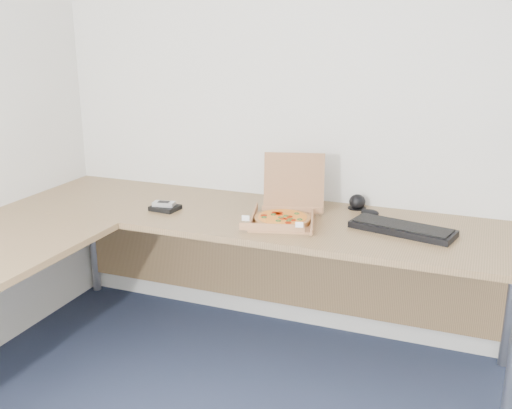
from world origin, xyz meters
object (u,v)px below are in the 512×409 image
at_px(drinking_glass, 316,194).
at_px(wallet, 165,208).
at_px(pizza_box, 284,215).
at_px(desk, 152,240).
at_px(keyboard, 402,229).

relative_size(drinking_glass, wallet, 1.01).
bearing_deg(pizza_box, desk, -158.65).
distance_m(pizza_box, drinking_glass, 0.30).
height_order(keyboard, wallet, keyboard).
xyz_separation_m(pizza_box, keyboard, (0.54, 0.06, -0.02)).
relative_size(desk, keyboard, 5.48).
relative_size(pizza_box, wallet, 2.60).
xyz_separation_m(desk, keyboard, (1.03, 0.43, 0.04)).
distance_m(pizza_box, keyboard, 0.54).
bearing_deg(drinking_glass, desk, -130.43).
relative_size(drinking_glass, keyboard, 0.29).
height_order(desk, pizza_box, pizza_box).
bearing_deg(pizza_box, drinking_glass, 60.77).
distance_m(desk, keyboard, 1.11).
bearing_deg(keyboard, drinking_glass, 166.45).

